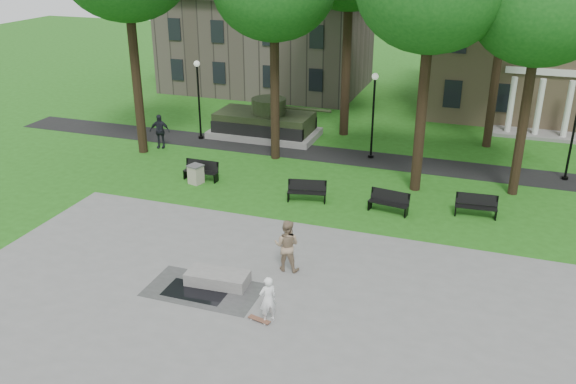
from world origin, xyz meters
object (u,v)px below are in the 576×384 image
Objects in this scene: friend_watching at (287,245)px; trash_bin at (196,174)px; skateboarder at (268,299)px; park_bench_0 at (201,170)px; concrete_block at (218,278)px.

trash_bin is at bearing -45.64° from friend_watching.
park_bench_0 is (-7.58, 10.37, -0.29)m from skateboarder.
friend_watching is 10.04m from park_bench_0.
park_bench_0 is 0.55m from trash_bin.
concrete_block is 1.22× the size of park_bench_0.
skateboarder is at bearing -53.61° from park_bench_0.
skateboarder is 12.85m from park_bench_0.
concrete_block is 9.78m from trash_bin.
trash_bin is (-7.61, 9.83, -0.33)m from skateboarder.
concrete_block is at bearing -74.67° from skateboarder.
friend_watching is at bearing -42.78° from trash_bin.
concrete_block is 1.11× the size of friend_watching.
concrete_block is 2.76m from friend_watching.
skateboarder is 3.31m from friend_watching.
friend_watching is 2.07× the size of trash_bin.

